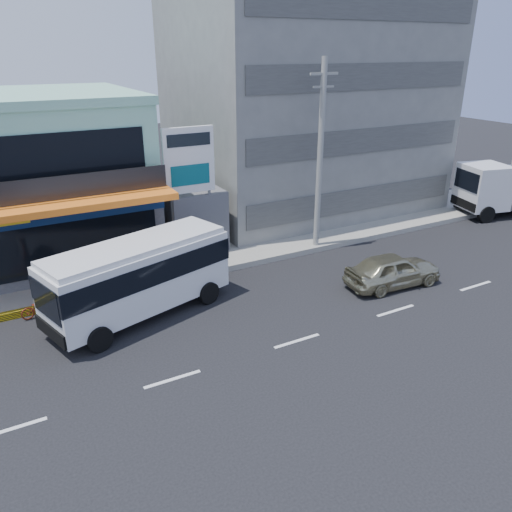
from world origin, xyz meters
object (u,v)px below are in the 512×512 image
at_px(satellite_dish, 187,185).
at_px(sedan, 393,270).
at_px(minibus, 139,273).
at_px(motorcycle_rider, 39,301).
at_px(utility_pole_near, 320,157).
at_px(billboard, 189,168).
at_px(shop_building, 18,183).
at_px(concrete_building, 304,103).

xyz_separation_m(satellite_dish, sedan, (6.56, -9.03, -2.78)).
bearing_deg(sedan, minibus, 80.05).
bearing_deg(sedan, motorcycle_rider, 76.59).
distance_m(utility_pole_near, sedan, 6.99).
relative_size(utility_pole_near, sedan, 2.15).
xyz_separation_m(billboard, minibus, (-4.08, -4.35, -3.00)).
distance_m(minibus, motorcycle_rider, 4.40).
distance_m(shop_building, motorcycle_rider, 7.88).
height_order(concrete_building, satellite_dish, concrete_building).
height_order(concrete_building, utility_pole_near, concrete_building).
distance_m(shop_building, billboard, 8.92).
height_order(billboard, utility_pole_near, utility_pole_near).
distance_m(concrete_building, minibus, 18.47).
bearing_deg(minibus, concrete_building, 34.84).
height_order(shop_building, motorcycle_rider, shop_building).
relative_size(concrete_building, minibus, 1.98).
bearing_deg(concrete_building, utility_pole_near, -117.76).
height_order(concrete_building, sedan, concrete_building).
distance_m(satellite_dish, minibus, 7.84).
bearing_deg(satellite_dish, sedan, -54.00).
xyz_separation_m(utility_pole_near, sedan, (0.56, -5.43, -4.36)).
distance_m(concrete_building, utility_pole_near, 8.79).
distance_m(shop_building, minibus, 9.93).
xyz_separation_m(shop_building, satellite_dish, (8.00, -2.95, -0.42)).
bearing_deg(concrete_building, shop_building, -176.65).
distance_m(shop_building, sedan, 19.13).
relative_size(concrete_building, motorcycle_rider, 7.77).
bearing_deg(shop_building, motorcycle_rider, -92.60).
relative_size(concrete_building, utility_pole_near, 1.60).
height_order(minibus, sedan, minibus).
xyz_separation_m(billboard, utility_pole_near, (6.50, -1.80, 0.22)).
height_order(billboard, minibus, billboard).
height_order(satellite_dish, sedan, satellite_dish).
bearing_deg(utility_pole_near, concrete_building, 62.24).
relative_size(billboard, minibus, 0.85).
distance_m(utility_pole_near, minibus, 11.35).
height_order(utility_pole_near, motorcycle_rider, utility_pole_near).
xyz_separation_m(billboard, sedan, (7.06, -7.23, -4.14)).
bearing_deg(minibus, utility_pole_near, 13.54).
relative_size(minibus, motorcycle_rider, 3.93).
bearing_deg(utility_pole_near, motorcycle_rider, -177.60).
distance_m(shop_building, satellite_dish, 8.54).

